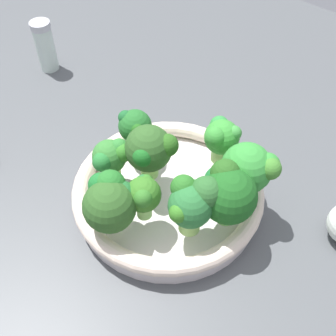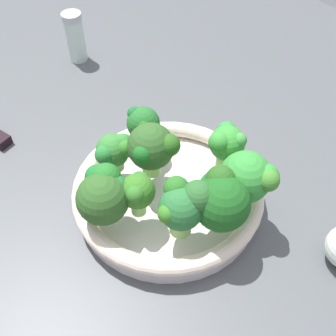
# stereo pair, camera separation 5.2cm
# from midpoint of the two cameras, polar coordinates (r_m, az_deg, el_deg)

# --- Properties ---
(ground_plane) EXTENTS (1.30, 1.30, 0.03)m
(ground_plane) POSITION_cam_midpoint_polar(r_m,az_deg,el_deg) (0.59, -7.51, -5.61)
(ground_plane) COLOR #4B4F52
(bowl) EXTENTS (0.25, 0.25, 0.04)m
(bowl) POSITION_cam_midpoint_polar(r_m,az_deg,el_deg) (0.56, -2.67, -3.51)
(bowl) COLOR silver
(bowl) RESTS_ON ground_plane
(broccoli_floret_0) EXTENTS (0.05, 0.05, 0.05)m
(broccoli_floret_0) POSITION_cam_midpoint_polar(r_m,az_deg,el_deg) (0.54, -10.32, 1.38)
(broccoli_floret_0) COLOR #A2C869
(broccoli_floret_0) RESTS_ON bowl
(broccoli_floret_1) EXTENTS (0.06, 0.06, 0.07)m
(broccoli_floret_1) POSITION_cam_midpoint_polar(r_m,az_deg,el_deg) (0.47, -0.41, -5.09)
(broccoli_floret_1) COLOR #92C863
(broccoli_floret_1) RESTS_ON bowl
(broccoli_floret_2) EXTENTS (0.05, 0.05, 0.06)m
(broccoli_floret_2) POSITION_cam_midpoint_polar(r_m,az_deg,el_deg) (0.54, 4.41, 4.02)
(broccoli_floret_2) COLOR #97C765
(broccoli_floret_2) RESTS_ON bowl
(broccoli_floret_3) EXTENTS (0.06, 0.06, 0.08)m
(broccoli_floret_3) POSITION_cam_midpoint_polar(r_m,az_deg,el_deg) (0.52, -5.32, 2.30)
(broccoli_floret_3) COLOR #9CD469
(broccoli_floret_3) RESTS_ON bowl
(broccoli_floret_4) EXTENTS (0.07, 0.06, 0.07)m
(broccoli_floret_4) POSITION_cam_midpoint_polar(r_m,az_deg,el_deg) (0.48, -10.80, -4.56)
(broccoli_floret_4) COLOR #9FDA64
(broccoli_floret_4) RESTS_ON bowl
(broccoli_floret_5) EXTENTS (0.04, 0.04, 0.06)m
(broccoli_floret_5) POSITION_cam_midpoint_polar(r_m,az_deg,el_deg) (0.56, -7.12, 5.33)
(broccoli_floret_5) COLOR #7FC053
(broccoli_floret_5) RESTS_ON bowl
(broccoli_floret_6) EXTENTS (0.07, 0.06, 0.08)m
(broccoli_floret_6) POSITION_cam_midpoint_polar(r_m,az_deg,el_deg) (0.50, 8.02, -0.23)
(broccoli_floret_6) COLOR #80B55B
(broccoli_floret_6) RESTS_ON bowl
(broccoli_floret_7) EXTENTS (0.07, 0.07, 0.08)m
(broccoli_floret_7) POSITION_cam_midpoint_polar(r_m,az_deg,el_deg) (0.48, 4.53, -3.46)
(broccoli_floret_7) COLOR #79BD58
(broccoli_floret_7) RESTS_ON bowl
(broccoli_floret_8) EXTENTS (0.04, 0.04, 0.06)m
(broccoli_floret_8) POSITION_cam_midpoint_polar(r_m,az_deg,el_deg) (0.49, -6.38, -3.69)
(broccoli_floret_8) COLOR #97D272
(broccoli_floret_8) RESTS_ON bowl
(pepper_shaker) EXTENTS (0.03, 0.03, 0.09)m
(pepper_shaker) POSITION_cam_midpoint_polar(r_m,az_deg,el_deg) (0.80, -18.01, 15.22)
(pepper_shaker) COLOR silver
(pepper_shaker) RESTS_ON ground_plane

